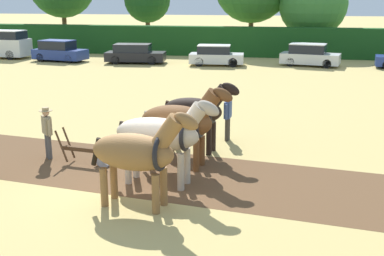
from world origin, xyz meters
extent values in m
plane|color=tan|center=(0.00, 0.00, 0.00)|extent=(240.00, 240.00, 0.00)
cube|color=brown|center=(-4.45, 1.84, 0.00)|extent=(33.16, 7.65, 0.01)
cube|color=#194719|center=(0.00, 29.31, 1.21)|extent=(62.24, 1.35, 2.42)
cylinder|color=#4C3823|center=(-18.33, 34.30, 2.12)|extent=(0.44, 0.44, 4.23)
cylinder|color=brown|center=(-9.97, 35.09, 1.67)|extent=(0.44, 0.44, 3.35)
cylinder|color=brown|center=(0.19, 33.74, 2.01)|extent=(0.44, 0.44, 4.03)
cylinder|color=brown|center=(5.54, 32.62, 1.32)|extent=(0.44, 0.44, 2.64)
sphere|color=#387533|center=(5.54, 32.62, 4.25)|extent=(5.83, 5.83, 5.83)
cylinder|color=gray|center=(6.40, 73.08, 3.72)|extent=(2.32, 2.32, 7.44)
ellipsoid|color=brown|center=(0.19, -0.97, 1.34)|extent=(2.12, 1.15, 0.87)
cylinder|color=brown|center=(0.87, -0.80, 0.48)|extent=(0.18, 0.18, 0.96)
cylinder|color=brown|center=(0.81, -1.29, 0.48)|extent=(0.18, 0.18, 0.96)
cylinder|color=brown|center=(-0.43, -0.64, 0.48)|extent=(0.18, 0.18, 0.96)
cylinder|color=brown|center=(-0.49, -1.14, 0.48)|extent=(0.18, 0.18, 0.96)
cylinder|color=brown|center=(1.05, -1.07, 1.86)|extent=(0.89, 0.51, 0.96)
ellipsoid|color=brown|center=(1.50, -1.12, 2.19)|extent=(0.71, 0.34, 0.54)
cube|color=black|center=(1.25, -1.09, 2.05)|extent=(0.46, 0.13, 0.61)
cylinder|color=black|center=(-0.76, -0.85, 1.25)|extent=(0.31, 0.15, 0.71)
torus|color=black|center=(0.89, -1.05, 1.41)|extent=(0.22, 0.89, 0.89)
ellipsoid|color=#B2A38E|center=(0.37, 0.51, 1.37)|extent=(2.38, 1.18, 0.86)
cylinder|color=#B2A38E|center=(1.14, 0.66, 0.49)|extent=(0.18, 0.18, 0.99)
cylinder|color=#B2A38E|center=(1.08, 0.17, 0.49)|extent=(0.18, 0.18, 0.99)
cylinder|color=#B2A38E|center=(-0.34, 0.84, 0.49)|extent=(0.18, 0.18, 0.99)
cylinder|color=#B2A38E|center=(-0.40, 0.35, 0.49)|extent=(0.18, 0.18, 0.99)
cylinder|color=#B2A38E|center=(1.33, 0.39, 1.86)|extent=(0.84, 0.50, 0.90)
ellipsoid|color=#B2A38E|center=(1.75, 0.34, 2.16)|extent=(0.71, 0.34, 0.54)
cube|color=black|center=(1.52, 0.37, 2.05)|extent=(0.43, 0.13, 0.56)
cylinder|color=black|center=(-0.71, 0.64, 1.28)|extent=(0.31, 0.15, 0.71)
torus|color=black|center=(1.16, 0.41, 1.44)|extent=(0.22, 0.89, 0.88)
ellipsoid|color=brown|center=(0.55, 1.98, 1.34)|extent=(2.25, 1.26, 0.96)
cylinder|color=brown|center=(1.27, 2.17, 0.46)|extent=(0.18, 0.18, 0.91)
cylinder|color=brown|center=(1.21, 1.62, 0.46)|extent=(0.18, 0.18, 0.91)
cylinder|color=brown|center=(-0.11, 2.34, 0.46)|extent=(0.18, 0.18, 0.91)
cylinder|color=brown|center=(-0.18, 1.78, 0.46)|extent=(0.18, 0.18, 0.91)
cylinder|color=brown|center=(1.45, 1.87, 1.89)|extent=(0.94, 0.56, 1.00)
ellipsoid|color=brown|center=(1.91, 1.81, 2.22)|extent=(0.71, 0.34, 0.54)
cube|color=gray|center=(1.66, 1.84, 2.09)|extent=(0.47, 0.14, 0.62)
cylinder|color=gray|center=(-0.46, 2.10, 1.24)|extent=(0.31, 0.15, 0.71)
torus|color=black|center=(1.29, 1.89, 1.42)|extent=(0.23, 0.98, 0.97)
ellipsoid|color=black|center=(0.73, 3.45, 1.34)|extent=(2.03, 1.09, 0.82)
cylinder|color=black|center=(1.38, 3.61, 0.48)|extent=(0.18, 0.18, 0.97)
cylinder|color=black|center=(1.32, 3.14, 0.48)|extent=(0.18, 0.18, 0.97)
cylinder|color=black|center=(0.13, 3.76, 0.48)|extent=(0.18, 0.18, 0.97)
cylinder|color=black|center=(0.07, 3.29, 0.48)|extent=(0.18, 0.18, 0.97)
cylinder|color=black|center=(1.55, 3.35, 1.81)|extent=(0.81, 0.48, 0.87)
ellipsoid|color=black|center=(1.95, 3.30, 2.10)|extent=(0.71, 0.34, 0.54)
cube|color=black|center=(1.73, 3.33, 1.99)|extent=(0.42, 0.13, 0.55)
cylinder|color=black|center=(-0.19, 3.56, 1.25)|extent=(0.31, 0.15, 0.71)
torus|color=black|center=(1.40, 3.37, 1.40)|extent=(0.21, 0.85, 0.84)
cube|color=#4C331E|center=(-2.16, 1.56, 0.45)|extent=(1.45, 0.27, 0.12)
cube|color=#939399|center=(-1.58, 1.49, 0.10)|extent=(0.50, 0.26, 0.39)
cylinder|color=#4C331E|center=(-2.78, 1.84, 0.55)|extent=(0.40, 0.11, 0.96)
cylinder|color=#4C331E|center=(-2.83, 1.44, 0.55)|extent=(0.40, 0.11, 0.96)
cylinder|color=#4C4C4C|center=(-3.55, 1.95, 0.39)|extent=(0.14, 0.14, 0.78)
cylinder|color=#4C4C4C|center=(-3.41, 1.80, 0.39)|extent=(0.14, 0.14, 0.78)
cube|color=tan|center=(-3.48, 1.87, 1.06)|extent=(0.46, 0.47, 0.55)
sphere|color=tan|center=(-3.48, 1.87, 1.44)|extent=(0.21, 0.21, 0.21)
cylinder|color=tan|center=(-3.66, 2.08, 1.03)|extent=(0.09, 0.09, 0.52)
cylinder|color=tan|center=(-3.29, 1.67, 1.03)|extent=(0.09, 0.09, 0.52)
cylinder|color=tan|center=(-3.48, 1.87, 1.51)|extent=(0.40, 0.40, 0.02)
cylinder|color=tan|center=(-3.48, 1.87, 1.56)|extent=(0.20, 0.20, 0.10)
cylinder|color=#38332D|center=(1.70, 4.98, 0.40)|extent=(0.14, 0.14, 0.80)
cylinder|color=#38332D|center=(1.68, 4.77, 0.40)|extent=(0.14, 0.14, 0.80)
cube|color=#3D5184|center=(1.69, 4.87, 1.09)|extent=(0.23, 0.48, 0.57)
sphere|color=tan|center=(1.69, 4.87, 1.48)|extent=(0.22, 0.22, 0.22)
cylinder|color=#3D5184|center=(1.71, 5.15, 1.06)|extent=(0.09, 0.09, 0.53)
cylinder|color=#3D5184|center=(1.67, 4.60, 1.06)|extent=(0.09, 0.09, 0.53)
cylinder|color=black|center=(-17.83, 25.13, 0.37)|extent=(0.75, 0.24, 0.75)
cylinder|color=black|center=(-17.88, 23.42, 0.37)|extent=(0.75, 0.24, 0.75)
cube|color=navy|center=(-13.58, 23.37, 0.55)|extent=(4.31, 2.37, 0.74)
cube|color=black|center=(-13.78, 23.40, 1.24)|extent=(2.67, 1.93, 0.63)
cube|color=navy|center=(-13.78, 23.40, 1.58)|extent=(2.67, 1.93, 0.06)
cylinder|color=black|center=(-12.21, 23.90, 0.32)|extent=(0.67, 0.32, 0.64)
cylinder|color=black|center=(-12.45, 22.42, 0.32)|extent=(0.67, 0.32, 0.64)
cylinder|color=black|center=(-14.71, 24.32, 0.32)|extent=(0.67, 0.32, 0.64)
cylinder|color=black|center=(-14.95, 22.83, 0.32)|extent=(0.67, 0.32, 0.64)
cube|color=black|center=(-7.55, 23.47, 0.51)|extent=(4.55, 2.27, 0.66)
cube|color=black|center=(-7.77, 23.45, 1.10)|extent=(2.79, 1.90, 0.53)
cube|color=black|center=(-7.77, 23.45, 1.40)|extent=(2.79, 1.90, 0.06)
cylinder|color=black|center=(-6.29, 24.41, 0.32)|extent=(0.66, 0.29, 0.64)
cylinder|color=black|center=(-6.12, 22.83, 0.32)|extent=(0.66, 0.29, 0.64)
cylinder|color=black|center=(-8.99, 24.11, 0.32)|extent=(0.66, 0.29, 0.64)
cylinder|color=black|center=(-8.82, 22.54, 0.32)|extent=(0.66, 0.29, 0.64)
cube|color=silver|center=(-1.42, 23.43, 0.52)|extent=(3.98, 2.00, 0.68)
cube|color=black|center=(-1.62, 23.41, 1.13)|extent=(2.43, 1.71, 0.55)
cube|color=silver|center=(-1.62, 23.41, 1.44)|extent=(2.43, 1.71, 0.06)
cylinder|color=black|center=(-0.28, 24.27, 0.33)|extent=(0.67, 0.27, 0.65)
cylinder|color=black|center=(-0.17, 22.77, 0.33)|extent=(0.67, 0.27, 0.65)
cylinder|color=black|center=(-2.67, 24.09, 0.33)|extent=(0.67, 0.27, 0.65)
cylinder|color=black|center=(-2.56, 22.59, 0.33)|extent=(0.67, 0.27, 0.65)
cube|color=silver|center=(5.21, 24.47, 0.54)|extent=(4.37, 2.51, 0.73)
cube|color=black|center=(5.01, 24.51, 1.21)|extent=(2.72, 2.03, 0.62)
cube|color=silver|center=(5.01, 24.51, 1.55)|extent=(2.72, 2.03, 0.06)
cylinder|color=black|center=(6.61, 25.00, 0.31)|extent=(0.65, 0.33, 0.62)
cylinder|color=black|center=(6.32, 23.47, 0.31)|extent=(0.65, 0.33, 0.62)
cylinder|color=black|center=(4.10, 25.47, 0.31)|extent=(0.65, 0.33, 0.62)
cylinder|color=black|center=(3.81, 23.94, 0.31)|extent=(0.65, 0.33, 0.62)
camera|label=1|loc=(3.61, -11.12, 4.83)|focal=45.00mm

